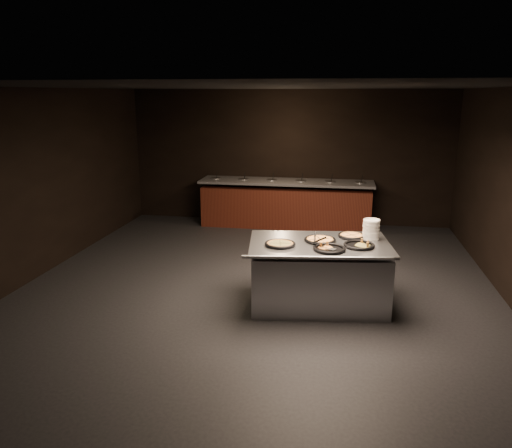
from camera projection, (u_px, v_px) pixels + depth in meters
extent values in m
cube|color=black|center=(258.00, 287.00, 7.50)|extent=(7.00, 8.00, 0.01)
cube|color=black|center=(258.00, 86.00, 6.76)|extent=(7.00, 8.00, 0.01)
cube|color=black|center=(289.00, 157.00, 10.94)|extent=(7.00, 0.01, 2.90)
cube|color=black|center=(157.00, 306.00, 3.32)|extent=(7.00, 0.01, 2.90)
cube|color=black|center=(35.00, 184.00, 7.71)|extent=(0.01, 8.00, 2.90)
cube|color=#5B2415|center=(286.00, 207.00, 10.80)|extent=(3.60, 0.75, 0.85)
cube|color=slate|center=(286.00, 182.00, 10.66)|extent=(3.70, 0.83, 0.05)
cube|color=#38120C|center=(286.00, 224.00, 10.89)|extent=(3.60, 0.69, 0.08)
cylinder|color=#B7BABF|center=(216.00, 180.00, 10.91)|extent=(0.22, 0.22, 0.08)
cylinder|color=#557B31|center=(216.00, 178.00, 10.91)|extent=(0.19, 0.19, 0.02)
cylinder|color=black|center=(217.00, 175.00, 10.86)|extent=(0.04, 0.10, 0.19)
cylinder|color=#B7BABF|center=(244.00, 180.00, 10.81)|extent=(0.22, 0.22, 0.08)
cylinder|color=#557B31|center=(244.00, 179.00, 10.80)|extent=(0.19, 0.19, 0.02)
cylinder|color=black|center=(245.00, 176.00, 10.76)|extent=(0.04, 0.10, 0.19)
cylinder|color=#B7BABF|center=(272.00, 181.00, 10.71)|extent=(0.22, 0.22, 0.08)
cylinder|color=#557B31|center=(272.00, 180.00, 10.70)|extent=(0.19, 0.19, 0.02)
cylinder|color=black|center=(273.00, 176.00, 10.65)|extent=(0.04, 0.10, 0.19)
cylinder|color=#B7BABF|center=(301.00, 182.00, 10.60)|extent=(0.22, 0.22, 0.08)
cylinder|color=#557B31|center=(301.00, 181.00, 10.60)|extent=(0.19, 0.19, 0.02)
cylinder|color=black|center=(302.00, 177.00, 10.55)|extent=(0.04, 0.10, 0.19)
cylinder|color=#B7BABF|center=(330.00, 183.00, 10.50)|extent=(0.22, 0.22, 0.08)
cylinder|color=#557B31|center=(330.00, 182.00, 10.49)|extent=(0.19, 0.19, 0.02)
cylinder|color=black|center=(332.00, 178.00, 10.45)|extent=(0.04, 0.10, 0.19)
cylinder|color=#B7BABF|center=(360.00, 184.00, 10.40)|extent=(0.22, 0.22, 0.08)
cylinder|color=#557B31|center=(360.00, 183.00, 10.39)|extent=(0.19, 0.19, 0.02)
cylinder|color=black|center=(362.00, 179.00, 10.34)|extent=(0.04, 0.10, 0.19)
cube|color=#B7BABF|center=(318.00, 277.00, 6.77)|extent=(1.90, 1.31, 0.80)
cube|color=#B7BABF|center=(320.00, 244.00, 6.65)|extent=(1.99, 1.40, 0.04)
cylinder|color=#B7BABF|center=(317.00, 258.00, 6.10)|extent=(1.84, 0.29, 0.04)
cylinder|color=white|center=(371.00, 230.00, 6.77)|extent=(0.23, 0.23, 0.27)
cylinder|color=black|center=(280.00, 245.00, 6.52)|extent=(0.38, 0.38, 0.01)
torus|color=black|center=(280.00, 244.00, 6.52)|extent=(0.41, 0.41, 0.04)
torus|color=olive|center=(280.00, 244.00, 6.52)|extent=(0.34, 0.34, 0.03)
cylinder|color=tan|center=(280.00, 244.00, 6.52)|extent=(0.30, 0.30, 0.02)
cube|color=black|center=(280.00, 243.00, 6.52)|extent=(0.05, 0.30, 0.00)
cube|color=black|center=(280.00, 243.00, 6.52)|extent=(0.30, 0.05, 0.00)
cylinder|color=black|center=(320.00, 241.00, 6.71)|extent=(0.40, 0.40, 0.01)
torus|color=black|center=(320.00, 240.00, 6.70)|extent=(0.42, 0.42, 0.04)
torus|color=olive|center=(320.00, 239.00, 6.70)|extent=(0.36, 0.36, 0.03)
cylinder|color=#F5B859|center=(320.00, 240.00, 6.70)|extent=(0.32, 0.32, 0.02)
cube|color=black|center=(320.00, 239.00, 6.70)|extent=(0.13, 0.30, 0.00)
cube|color=black|center=(320.00, 239.00, 6.70)|extent=(0.30, 0.13, 0.00)
cylinder|color=black|center=(352.00, 237.00, 6.90)|extent=(0.35, 0.35, 0.01)
torus|color=black|center=(352.00, 235.00, 6.90)|extent=(0.38, 0.38, 0.04)
torus|color=olive|center=(352.00, 235.00, 6.90)|extent=(0.32, 0.32, 0.03)
cylinder|color=#F5B859|center=(352.00, 235.00, 6.90)|extent=(0.27, 0.27, 0.02)
cube|color=black|center=(352.00, 235.00, 6.89)|extent=(0.18, 0.21, 0.00)
cube|color=black|center=(352.00, 235.00, 6.89)|extent=(0.21, 0.18, 0.00)
cylinder|color=black|center=(329.00, 250.00, 6.32)|extent=(0.39, 0.39, 0.01)
torus|color=black|center=(329.00, 248.00, 6.32)|extent=(0.41, 0.41, 0.04)
cylinder|color=black|center=(359.00, 246.00, 6.47)|extent=(0.38, 0.38, 0.01)
torus|color=black|center=(359.00, 245.00, 6.47)|extent=(0.40, 0.40, 0.04)
cube|color=#B7BABF|center=(315.00, 240.00, 6.70)|extent=(0.09, 0.11, 0.00)
cylinder|color=black|center=(315.00, 237.00, 6.52)|extent=(0.03, 0.20, 0.12)
cylinder|color=#B7BABF|center=(315.00, 239.00, 6.61)|extent=(0.01, 0.10, 0.08)
cube|color=#B7BABF|center=(331.00, 249.00, 6.31)|extent=(0.14, 0.13, 0.00)
cylinder|color=black|center=(319.00, 240.00, 6.37)|extent=(0.20, 0.12, 0.14)
cylinder|color=#B7BABF|center=(325.00, 245.00, 6.34)|extent=(0.10, 0.06, 0.09)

